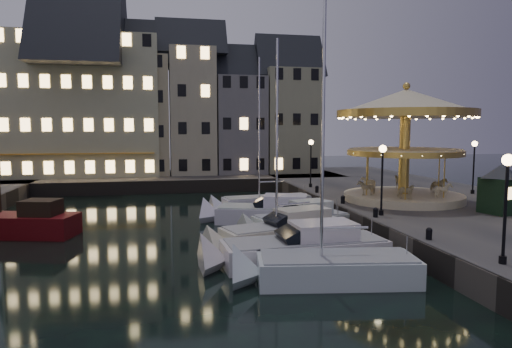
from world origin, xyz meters
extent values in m
plane|color=black|center=(0.00, 0.00, 0.00)|extent=(160.00, 160.00, 0.00)
cube|color=#474442|center=(14.00, 6.00, 0.65)|extent=(16.00, 56.00, 1.30)
cube|color=#474442|center=(-8.00, 28.00, 0.65)|extent=(44.00, 12.00, 1.30)
cube|color=#47423A|center=(6.00, 6.00, 0.65)|extent=(0.15, 44.00, 1.30)
cube|color=#47423A|center=(-6.00, 22.00, 0.65)|extent=(48.00, 0.15, 1.30)
cylinder|color=black|center=(7.20, -9.00, 1.45)|extent=(0.28, 0.28, 0.30)
cylinder|color=black|center=(7.20, -9.00, 3.20)|extent=(0.12, 0.12, 3.80)
sphere|color=#FFD18C|center=(7.20, -9.00, 5.25)|extent=(0.44, 0.44, 0.44)
cylinder|color=black|center=(7.20, 1.00, 1.45)|extent=(0.28, 0.28, 0.30)
cylinder|color=black|center=(7.20, 1.00, 3.20)|extent=(0.12, 0.12, 3.80)
sphere|color=#FFD18C|center=(7.20, 1.00, 5.25)|extent=(0.44, 0.44, 0.44)
cylinder|color=black|center=(7.20, 14.50, 1.45)|extent=(0.28, 0.28, 0.30)
cylinder|color=black|center=(7.20, 14.50, 3.20)|extent=(0.12, 0.12, 3.80)
sphere|color=#FFD18C|center=(7.20, 14.50, 5.25)|extent=(0.44, 0.44, 0.44)
cylinder|color=black|center=(18.50, 8.00, 1.45)|extent=(0.28, 0.28, 0.30)
cylinder|color=black|center=(18.50, 8.00, 3.20)|extent=(0.12, 0.12, 3.80)
sphere|color=#FFD18C|center=(18.50, 8.00, 5.25)|extent=(0.44, 0.44, 0.44)
cylinder|color=black|center=(6.60, -5.00, 1.50)|extent=(0.28, 0.28, 0.40)
sphere|color=black|center=(6.60, -5.00, 1.72)|extent=(0.30, 0.30, 0.30)
cylinder|color=black|center=(6.60, 0.50, 1.50)|extent=(0.28, 0.28, 0.40)
sphere|color=black|center=(6.60, 0.50, 1.72)|extent=(0.30, 0.30, 0.30)
cylinder|color=black|center=(6.60, 5.50, 1.50)|extent=(0.28, 0.28, 0.40)
sphere|color=black|center=(6.60, 5.50, 1.72)|extent=(0.30, 0.30, 0.30)
cylinder|color=black|center=(6.60, 11.00, 1.50)|extent=(0.28, 0.28, 0.40)
sphere|color=black|center=(6.60, 11.00, 1.72)|extent=(0.30, 0.30, 0.30)
cube|color=gray|center=(-19.50, 30.00, 6.80)|extent=(5.00, 8.00, 11.00)
cube|color=slate|center=(-14.05, 30.00, 7.30)|extent=(5.60, 8.00, 12.00)
cube|color=tan|center=(-8.00, 30.00, 7.80)|extent=(6.20, 8.00, 13.00)
cube|color=#AEA888|center=(-2.25, 30.00, 8.30)|extent=(5.00, 8.00, 14.00)
cube|color=slate|center=(3.20, 30.00, 6.80)|extent=(5.60, 8.00, 11.00)
cube|color=gray|center=(9.25, 30.00, 7.30)|extent=(6.20, 8.00, 12.00)
cube|color=#BDC097|center=(-14.00, 30.00, 8.80)|extent=(16.00, 9.00, 15.00)
cube|color=silver|center=(1.62, -6.23, 0.45)|extent=(6.88, 3.46, 1.30)
cube|color=gray|center=(1.62, -6.23, 1.12)|extent=(6.52, 3.21, 0.10)
cylinder|color=silver|center=(0.97, -6.13, 6.86)|extent=(0.14, 0.14, 11.52)
cube|color=silver|center=(1.13, -3.31, 0.45)|extent=(7.99, 3.06, 1.30)
cube|color=gray|center=(1.13, -3.31, 1.12)|extent=(7.58, 2.83, 0.10)
cube|color=silver|center=(2.07, -3.26, 1.55)|extent=(3.09, 2.13, 0.80)
cube|color=black|center=(0.50, -3.35, 1.45)|extent=(1.40, 1.90, 1.00)
cube|color=beige|center=(1.32, 0.34, 0.45)|extent=(7.90, 4.26, 1.30)
cube|color=gray|center=(1.32, 0.34, 1.12)|extent=(7.49, 3.99, 0.10)
cube|color=beige|center=(2.19, 0.59, 1.55)|extent=(3.23, 2.41, 0.80)
cube|color=black|center=(0.74, 0.17, 1.45)|extent=(1.65, 1.85, 0.98)
cylinder|color=silver|center=(0.59, 0.13, 6.20)|extent=(0.14, 0.14, 10.20)
cube|color=silver|center=(2.86, 2.98, 0.45)|extent=(6.29, 3.74, 1.30)
cube|color=gray|center=(2.86, 2.98, 1.12)|extent=(5.95, 3.48, 0.10)
cube|color=silver|center=(3.55, 3.16, 1.55)|extent=(2.61, 2.23, 0.80)
cube|color=black|center=(2.41, 2.85, 1.45)|extent=(1.41, 1.80, 0.87)
cube|color=silver|center=(1.76, 6.13, 0.45)|extent=(7.93, 4.70, 1.30)
cube|color=#8E9894|center=(1.76, 6.13, 1.12)|extent=(7.51, 4.39, 0.10)
cube|color=silver|center=(2.62, 5.85, 1.55)|extent=(3.30, 2.67, 0.80)
cube|color=black|center=(1.19, 6.31, 1.45)|extent=(1.73, 2.06, 0.98)
cube|color=silver|center=(2.49, 10.84, 0.45)|extent=(7.21, 2.96, 1.30)
cube|color=gray|center=(2.49, 10.84, 1.12)|extent=(6.84, 2.75, 0.10)
cylinder|color=silver|center=(1.79, 10.75, 5.81)|extent=(0.14, 0.14, 9.42)
cube|color=#590A0E|center=(-14.11, 5.39, 0.55)|extent=(7.29, 4.08, 1.50)
cube|color=black|center=(-12.66, 5.00, 1.75)|extent=(2.38, 2.12, 0.92)
cylinder|color=beige|center=(11.27, 5.79, 1.56)|extent=(8.29, 8.29, 0.52)
cylinder|color=gold|center=(11.27, 5.79, 5.03)|extent=(0.72, 0.72, 6.42)
cylinder|color=beige|center=(11.27, 5.79, 4.92)|extent=(7.66, 7.66, 0.19)
cylinder|color=gold|center=(11.27, 5.79, 4.74)|extent=(7.95, 7.95, 0.36)
cone|color=beige|center=(11.27, 5.79, 8.34)|extent=(9.53, 9.53, 1.66)
cylinder|color=gold|center=(11.27, 5.79, 7.46)|extent=(9.53, 9.53, 0.52)
sphere|color=gold|center=(11.27, 5.79, 9.38)|extent=(0.52, 0.52, 0.52)
imported|color=beige|center=(14.04, 6.65, 2.34)|extent=(1.73, 1.25, 1.04)
cube|color=black|center=(14.52, 0.15, 2.38)|extent=(2.16, 2.16, 2.17)
pyramid|color=black|center=(14.52, 0.15, 4.28)|extent=(2.89, 2.89, 0.81)
camera|label=1|loc=(-5.29, -23.77, 6.40)|focal=32.00mm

